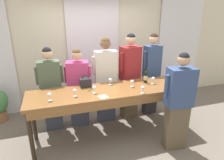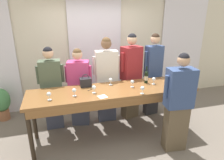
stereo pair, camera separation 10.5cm
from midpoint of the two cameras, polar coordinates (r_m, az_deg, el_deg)
ground_plane at (r=4.09m, az=1.07°, el=-15.39°), size 18.00×18.00×0.00m
wall_back at (r=5.01m, az=-4.26°, el=8.75°), size 12.00×0.06×2.80m
curtain_panel_center at (r=4.96m, az=-4.09°, el=7.98°), size 1.27×0.03×2.69m
curtain_panel_right at (r=5.94m, az=19.81°, el=8.84°), size 1.27×0.03×2.69m
tasting_bar at (r=3.63m, az=1.27°, el=-4.08°), size 3.04×0.77×0.98m
wine_bottle at (r=3.95m, az=10.49°, el=0.94°), size 0.07×0.07×0.34m
handbag at (r=3.74m, az=-6.74°, el=-0.58°), size 0.21×0.14×0.24m
wine_glass_front_left at (r=3.30m, az=-16.72°, el=-3.96°), size 0.07×0.07×0.14m
wine_glass_front_mid at (r=3.71m, az=6.63°, el=-0.63°), size 0.07×0.07×0.14m
wine_glass_front_right at (r=3.92m, az=12.60°, el=0.18°), size 0.07×0.07×0.14m
wine_glass_center_left at (r=3.79m, az=0.40°, el=-0.03°), size 0.07×0.07×0.14m
wine_glass_center_mid at (r=4.14m, az=18.21°, el=0.72°), size 0.07×0.07×0.14m
wine_glass_center_right at (r=3.43m, az=-4.31°, el=-2.22°), size 0.07×0.07×0.14m
wine_glass_back_left at (r=3.44m, az=9.54°, el=-2.41°), size 0.07×0.07×0.14m
wine_glass_back_mid at (r=3.36m, az=-9.87°, el=-3.01°), size 0.07×0.07×0.14m
napkin at (r=3.31m, az=-1.82°, el=-4.78°), size 0.17×0.17×0.00m
pen at (r=3.59m, az=-5.43°, el=-2.80°), size 0.11×0.08×0.01m
guest_olive_jacket at (r=4.10m, az=-16.12°, el=-2.33°), size 0.52×0.24×1.69m
guest_pink_top at (r=4.13m, az=-8.62°, el=-2.18°), size 0.53×0.36×1.64m
guest_cream_sweater at (r=4.19m, az=-0.84°, el=0.07°), size 0.57×0.25×1.83m
guest_striped_shirt at (r=4.35m, az=6.09°, el=1.00°), size 0.51×0.37×1.88m
guest_navy_coat at (r=4.55m, az=12.22°, el=1.78°), size 0.47×0.25×1.87m
host_pouring at (r=3.51m, az=19.21°, el=-6.45°), size 0.55×0.30×1.73m
potted_plant at (r=4.99m, az=-28.47°, el=-5.63°), size 0.36×0.36×0.73m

